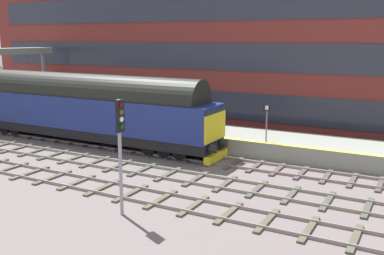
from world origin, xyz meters
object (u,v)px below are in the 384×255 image
at_px(signal_post_near, 120,141).
at_px(platform_number_sign, 267,117).
at_px(waiting_passenger, 132,107).
at_px(diesel_locomotive, 82,106).

distance_m(signal_post_near, platform_number_sign, 11.17).
bearing_deg(signal_post_near, platform_number_sign, -11.41).
bearing_deg(waiting_passenger, signal_post_near, 133.10).
bearing_deg(platform_number_sign, signal_post_near, 168.59).
distance_m(diesel_locomotive, signal_post_near, 13.43).
distance_m(signal_post_near, waiting_passenger, 15.58).
xyz_separation_m(diesel_locomotive, platform_number_sign, (2.06, -12.27, -0.04)).
bearing_deg(waiting_passenger, platform_number_sign, 178.94).
bearing_deg(platform_number_sign, diesel_locomotive, 99.54).
height_order(diesel_locomotive, platform_number_sign, diesel_locomotive).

